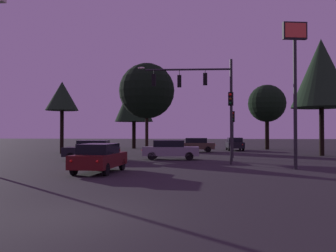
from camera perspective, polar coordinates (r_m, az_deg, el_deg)
name	(u,v)px	position (r m, az deg, el deg)	size (l,w,h in m)	color
ground_plane	(166,155)	(33.12, -0.37, -4.75)	(168.00, 168.00, 0.00)	#262326
traffic_signal_mast_arm	(202,91)	(25.75, 5.60, 5.86)	(7.05, 0.50, 7.53)	#232326
traffic_light_corner_left	(233,125)	(29.14, 10.68, 0.23)	(0.35, 0.38, 3.89)	#232326
traffic_light_corner_right	(231,114)	(23.24, 10.35, 2.05)	(0.36, 0.39, 4.80)	#232326
car_nearside_lane	(99,157)	(18.52, -11.29, -5.13)	(2.15, 4.28, 1.52)	#4C0F0F
car_crossing_left	(92,150)	(26.60, -12.47, -3.90)	(4.19, 1.97, 1.52)	black
car_crossing_right	(171,149)	(26.91, 0.42, -3.89)	(4.42, 1.84, 1.52)	gray
car_far_lane	(195,145)	(37.61, 4.48, -3.10)	(4.39, 1.98, 1.52)	#473828
car_parked_lot	(235,144)	(41.38, 10.99, -2.90)	(1.84, 4.29, 1.52)	black
store_sign_illuminated	(295,63)	(21.43, 20.28, 9.69)	(1.42, 0.47, 8.49)	#232326
tree_behind_sign	(321,73)	(34.73, 24.03, 7.97)	(5.36, 5.36, 10.70)	black
tree_left_far	(134,100)	(46.11, -5.66, 4.35)	(5.08, 5.08, 9.44)	black
tree_center_horizon	(147,91)	(31.80, -3.53, 5.80)	(5.08, 5.08, 8.48)	black
tree_right_cluster	(267,104)	(44.97, 16.05, 3.58)	(4.68, 4.68, 8.12)	black
tree_lot_edge	(62,97)	(36.30, -17.14, 4.67)	(3.27, 3.27, 7.25)	black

